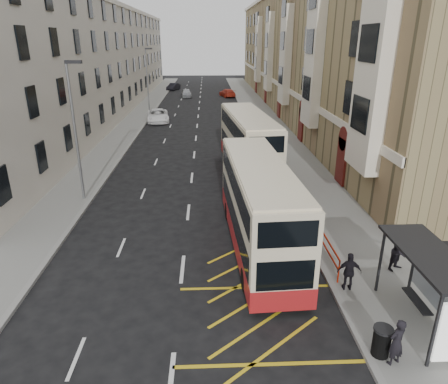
{
  "coord_description": "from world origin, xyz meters",
  "views": [
    {
      "loc": [
        1.16,
        -10.83,
        9.23
      ],
      "look_at": [
        1.9,
        6.67,
        2.47
      ],
      "focal_mm": 32.0,
      "sensor_mm": 36.0,
      "label": 1
    }
  ],
  "objects_px": {
    "street_lamp_near": "(75,125)",
    "bus_shelter": "(438,279)",
    "double_decker_front": "(259,207)",
    "white_van": "(158,116)",
    "pedestrian_mid": "(400,251)",
    "pedestrian_far": "(349,272)",
    "pedestrian_near": "(397,342)",
    "car_silver": "(186,93)",
    "litter_bin": "(382,341)",
    "car_red": "(227,93)",
    "car_dark": "(173,87)",
    "double_decker_rear": "(248,144)",
    "street_lamp_far": "(148,77)"
  },
  "relations": [
    {
      "from": "street_lamp_far",
      "to": "pedestrian_near",
      "type": "xyz_separation_m",
      "value": [
        12.96,
        -43.74,
        -3.71
      ]
    },
    {
      "from": "double_decker_rear",
      "to": "pedestrian_far",
      "type": "distance_m",
      "value": 15.1
    },
    {
      "from": "car_dark",
      "to": "pedestrian_far",
      "type": "bearing_deg",
      "value": -61.22
    },
    {
      "from": "pedestrian_near",
      "to": "car_silver",
      "type": "height_order",
      "value": "pedestrian_near"
    },
    {
      "from": "bus_shelter",
      "to": "car_silver",
      "type": "xyz_separation_m",
      "value": [
        -10.62,
        58.0,
        -1.46
      ]
    },
    {
      "from": "pedestrian_mid",
      "to": "street_lamp_far",
      "type": "bearing_deg",
      "value": 82.78
    },
    {
      "from": "double_decker_rear",
      "to": "white_van",
      "type": "distance_m",
      "value": 21.5
    },
    {
      "from": "street_lamp_near",
      "to": "double_decker_front",
      "type": "distance_m",
      "value": 11.91
    },
    {
      "from": "street_lamp_near",
      "to": "bus_shelter",
      "type": "bearing_deg",
      "value": -40.14
    },
    {
      "from": "pedestrian_mid",
      "to": "car_silver",
      "type": "bearing_deg",
      "value": 72.84
    },
    {
      "from": "double_decker_rear",
      "to": "pedestrian_near",
      "type": "height_order",
      "value": "double_decker_rear"
    },
    {
      "from": "double_decker_front",
      "to": "white_van",
      "type": "distance_m",
      "value": 31.85
    },
    {
      "from": "car_silver",
      "to": "car_dark",
      "type": "relative_size",
      "value": 1.01
    },
    {
      "from": "street_lamp_near",
      "to": "white_van",
      "type": "distance_m",
      "value": 24.86
    },
    {
      "from": "street_lamp_far",
      "to": "double_decker_rear",
      "type": "height_order",
      "value": "street_lamp_far"
    },
    {
      "from": "car_silver",
      "to": "car_red",
      "type": "distance_m",
      "value": 6.9
    },
    {
      "from": "pedestrian_near",
      "to": "pedestrian_mid",
      "type": "relative_size",
      "value": 0.89
    },
    {
      "from": "street_lamp_near",
      "to": "double_decker_rear",
      "type": "bearing_deg",
      "value": 25.17
    },
    {
      "from": "litter_bin",
      "to": "pedestrian_near",
      "type": "height_order",
      "value": "pedestrian_near"
    },
    {
      "from": "double_decker_rear",
      "to": "pedestrian_near",
      "type": "xyz_separation_m",
      "value": [
        2.55,
        -18.63,
        -1.28
      ]
    },
    {
      "from": "street_lamp_near",
      "to": "pedestrian_near",
      "type": "bearing_deg",
      "value": -46.68
    },
    {
      "from": "car_dark",
      "to": "double_decker_rear",
      "type": "bearing_deg",
      "value": -60.99
    },
    {
      "from": "double_decker_front",
      "to": "street_lamp_far",
      "type": "bearing_deg",
      "value": 102.18
    },
    {
      "from": "pedestrian_near",
      "to": "car_red",
      "type": "bearing_deg",
      "value": -112.13
    },
    {
      "from": "street_lamp_far",
      "to": "double_decker_rear",
      "type": "xyz_separation_m",
      "value": [
        10.41,
        -25.11,
        -2.43
      ]
    },
    {
      "from": "street_lamp_near",
      "to": "white_van",
      "type": "xyz_separation_m",
      "value": [
        1.69,
        24.49,
        -3.9
      ]
    },
    {
      "from": "street_lamp_far",
      "to": "pedestrian_near",
      "type": "bearing_deg",
      "value": -73.5
    },
    {
      "from": "street_lamp_far",
      "to": "car_dark",
      "type": "distance_m",
      "value": 25.85
    },
    {
      "from": "bus_shelter",
      "to": "car_silver",
      "type": "relative_size",
      "value": 1.07
    },
    {
      "from": "double_decker_rear",
      "to": "white_van",
      "type": "height_order",
      "value": "double_decker_rear"
    },
    {
      "from": "car_red",
      "to": "white_van",
      "type": "bearing_deg",
      "value": 51.87
    },
    {
      "from": "car_dark",
      "to": "pedestrian_mid",
      "type": "bearing_deg",
      "value": -58.82
    },
    {
      "from": "street_lamp_far",
      "to": "white_van",
      "type": "bearing_deg",
      "value": -72.96
    },
    {
      "from": "litter_bin",
      "to": "car_red",
      "type": "bearing_deg",
      "value": 91.68
    },
    {
      "from": "double_decker_front",
      "to": "car_dark",
      "type": "xyz_separation_m",
      "value": [
        -8.64,
        61.8,
        -1.45
      ]
    },
    {
      "from": "car_silver",
      "to": "street_lamp_near",
      "type": "bearing_deg",
      "value": -100.63
    },
    {
      "from": "street_lamp_far",
      "to": "pedestrian_far",
      "type": "relative_size",
      "value": 5.14
    },
    {
      "from": "litter_bin",
      "to": "pedestrian_far",
      "type": "xyz_separation_m",
      "value": [
        0.14,
        3.43,
        0.27
      ]
    },
    {
      "from": "bus_shelter",
      "to": "double_decker_front",
      "type": "relative_size",
      "value": 0.41
    },
    {
      "from": "street_lamp_far",
      "to": "car_red",
      "type": "xyz_separation_m",
      "value": [
        10.96,
        15.86,
        -3.97
      ]
    },
    {
      "from": "pedestrian_mid",
      "to": "car_dark",
      "type": "height_order",
      "value": "pedestrian_mid"
    },
    {
      "from": "pedestrian_mid",
      "to": "pedestrian_far",
      "type": "distance_m",
      "value": 2.89
    },
    {
      "from": "pedestrian_mid",
      "to": "litter_bin",
      "type": "bearing_deg",
      "value": -148.7
    },
    {
      "from": "litter_bin",
      "to": "car_dark",
      "type": "relative_size",
      "value": 0.25
    },
    {
      "from": "litter_bin",
      "to": "white_van",
      "type": "bearing_deg",
      "value": 106.21
    },
    {
      "from": "street_lamp_far",
      "to": "double_decker_front",
      "type": "distance_m",
      "value": 37.67
    },
    {
      "from": "pedestrian_far",
      "to": "white_van",
      "type": "relative_size",
      "value": 0.29
    },
    {
      "from": "double_decker_front",
      "to": "pedestrian_near",
      "type": "height_order",
      "value": "double_decker_front"
    },
    {
      "from": "bus_shelter",
      "to": "double_decker_front",
      "type": "bearing_deg",
      "value": 128.75
    },
    {
      "from": "double_decker_front",
      "to": "litter_bin",
      "type": "height_order",
      "value": "double_decker_front"
    }
  ]
}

